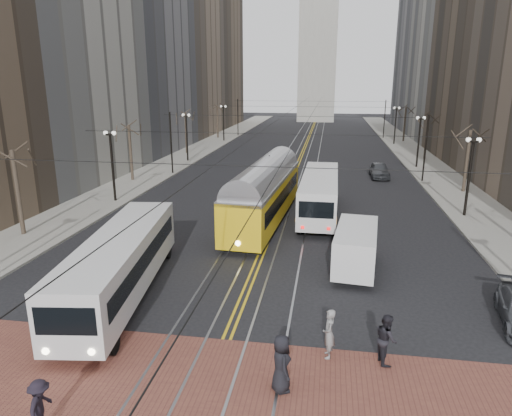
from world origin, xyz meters
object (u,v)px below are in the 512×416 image
(sedan_grey, at_px, (379,170))
(pedestrian_b, at_px, (329,334))
(pedestrian_a, at_px, (281,363))
(pedestrian_c, at_px, (386,339))
(transit_bus, at_px, (121,266))
(cargo_van, at_px, (356,250))
(pedestrian_d, at_px, (41,406))
(streetcar, at_px, (265,198))
(rear_bus, at_px, (319,196))

(sedan_grey, distance_m, pedestrian_b, 33.61)
(pedestrian_a, relative_size, pedestrian_c, 1.06)
(pedestrian_a, xyz_separation_m, pedestrian_c, (3.50, 2.13, -0.06))
(transit_bus, bearing_deg, pedestrian_c, -24.45)
(cargo_van, distance_m, pedestrian_b, 8.28)
(pedestrian_b, relative_size, pedestrian_c, 1.01)
(pedestrian_d, bearing_deg, cargo_van, -45.09)
(streetcar, distance_m, rear_bus, 4.38)
(streetcar, relative_size, pedestrian_a, 7.39)
(streetcar, height_order, pedestrian_b, streetcar)
(transit_bus, xyz_separation_m, pedestrian_d, (1.49, -8.49, -0.64))
(pedestrian_a, bearing_deg, pedestrian_d, 92.03)
(cargo_van, height_order, pedestrian_c, cargo_van)
(transit_bus, xyz_separation_m, pedestrian_c, (11.50, -3.49, -0.54))
(rear_bus, bearing_deg, transit_bus, -119.64)
(pedestrian_a, bearing_deg, transit_bus, 33.16)
(streetcar, distance_m, pedestrian_c, 17.44)
(transit_bus, bearing_deg, cargo_van, 15.81)
(streetcar, xyz_separation_m, pedestrian_c, (6.61, -16.12, -0.77))
(transit_bus, distance_m, streetcar, 13.54)
(pedestrian_b, height_order, pedestrian_c, pedestrian_b)
(pedestrian_b, xyz_separation_m, pedestrian_c, (2.00, 0.00, -0.01))
(pedestrian_a, relative_size, pedestrian_d, 1.18)
(cargo_van, height_order, sedan_grey, cargo_van)
(transit_bus, bearing_deg, pedestrian_a, -42.63)
(streetcar, relative_size, rear_bus, 1.25)
(pedestrian_a, distance_m, pedestrian_d, 7.12)
(cargo_van, xyz_separation_m, pedestrian_c, (0.67, -8.17, -0.23))
(pedestrian_d, bearing_deg, transit_bus, 0.22)
(transit_bus, height_order, sedan_grey, transit_bus)
(pedestrian_a, relative_size, pedestrian_b, 1.06)
(rear_bus, xyz_separation_m, pedestrian_c, (2.82, -18.30, -0.58))
(cargo_van, relative_size, pedestrian_b, 2.84)
(streetcar, xyz_separation_m, pedestrian_a, (3.12, -18.25, -0.72))
(rear_bus, distance_m, pedestrian_d, 24.39)
(pedestrian_b, distance_m, pedestrian_d, 9.44)
(transit_bus, relative_size, pedestrian_b, 6.36)
(rear_bus, xyz_separation_m, cargo_van, (2.15, -10.13, -0.35))
(transit_bus, distance_m, rear_bus, 17.17)
(sedan_grey, distance_m, pedestrian_c, 33.37)
(pedestrian_d, bearing_deg, pedestrian_c, -73.19)
(pedestrian_a, bearing_deg, rear_bus, -23.68)
(transit_bus, bearing_deg, rear_bus, 52.06)
(streetcar, xyz_separation_m, pedestrian_d, (-3.39, -21.12, -0.87))
(transit_bus, distance_m, pedestrian_c, 12.03)
(rear_bus, distance_m, pedestrian_a, 20.45)
(streetcar, bearing_deg, cargo_van, -49.28)
(rear_bus, distance_m, pedestrian_c, 18.53)
(transit_bus, height_order, rear_bus, rear_bus)
(sedan_grey, bearing_deg, streetcar, -120.06)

